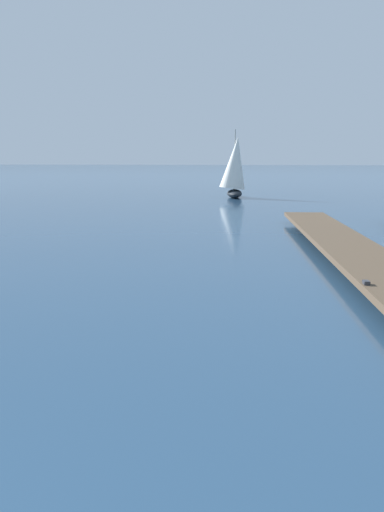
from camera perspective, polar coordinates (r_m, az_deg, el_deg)
floating_dock at (r=16.13m, az=16.66°, el=0.28°), size 3.25×21.64×0.53m
distant_sailboat at (r=41.43m, az=4.46°, el=9.11°), size 2.44×3.88×5.00m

